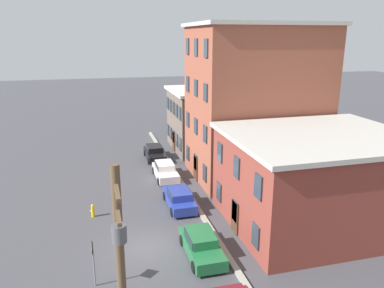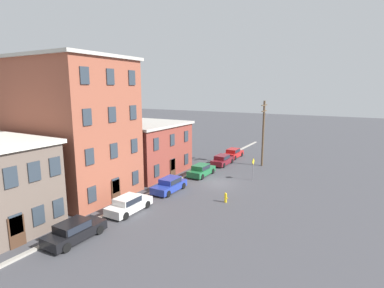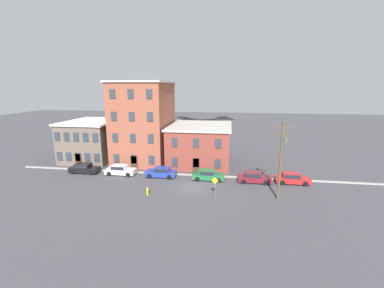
% 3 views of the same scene
% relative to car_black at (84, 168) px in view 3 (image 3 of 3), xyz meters
% --- Properties ---
extents(ground_plane, '(200.00, 200.00, 0.00)m').
position_rel_car_black_xyz_m(ground_plane, '(17.06, -3.32, -0.75)').
color(ground_plane, '#424247').
extents(kerb_strip, '(56.00, 0.36, 0.16)m').
position_rel_car_black_xyz_m(kerb_strip, '(17.06, 1.18, -0.67)').
color(kerb_strip, '#9E998E').
rests_on(kerb_strip, ground_plane).
extents(apartment_corner, '(8.70, 10.89, 6.88)m').
position_rel_car_black_xyz_m(apartment_corner, '(-2.54, 7.86, 2.70)').
color(apartment_corner, '#66564C').
rests_on(apartment_corner, ground_plane).
extents(apartment_midblock, '(9.07, 11.50, 13.68)m').
position_rel_car_black_xyz_m(apartment_midblock, '(6.91, 8.17, 6.11)').
color(apartment_midblock, brown).
rests_on(apartment_midblock, ground_plane).
extents(apartment_far, '(10.32, 12.12, 6.42)m').
position_rel_car_black_xyz_m(apartment_far, '(16.72, 8.48, 2.47)').
color(apartment_far, brown).
rests_on(apartment_far, ground_plane).
extents(car_black, '(4.40, 1.92, 1.43)m').
position_rel_car_black_xyz_m(car_black, '(0.00, 0.00, 0.00)').
color(car_black, black).
rests_on(car_black, ground_plane).
extents(car_white, '(4.40, 1.92, 1.43)m').
position_rel_car_black_xyz_m(car_white, '(5.75, 0.04, 0.00)').
color(car_white, silver).
rests_on(car_white, ground_plane).
extents(car_blue, '(4.40, 1.92, 1.43)m').
position_rel_car_black_xyz_m(car_blue, '(12.03, -0.06, 0.00)').
color(car_blue, '#233899').
rests_on(car_blue, ground_plane).
extents(car_green, '(4.40, 1.92, 1.43)m').
position_rel_car_black_xyz_m(car_green, '(18.77, -0.27, 0.00)').
color(car_green, '#1E6638').
rests_on(car_green, ground_plane).
extents(car_maroon, '(4.40, 1.92, 1.43)m').
position_rel_car_black_xyz_m(car_maroon, '(25.06, -0.32, 0.00)').
color(car_maroon, maroon).
rests_on(car_maroon, ground_plane).
extents(car_red, '(4.40, 1.92, 1.43)m').
position_rel_car_black_xyz_m(car_red, '(30.10, 0.03, 0.00)').
color(car_red, '#B21E1E').
rests_on(car_red, ground_plane).
extents(caution_sign, '(0.89, 0.08, 2.72)m').
position_rel_car_black_xyz_m(caution_sign, '(20.11, -6.44, 1.06)').
color(caution_sign, slate).
rests_on(caution_sign, ground_plane).
extents(utility_pole, '(2.40, 0.44, 9.08)m').
position_rel_car_black_xyz_m(utility_pole, '(27.41, -5.39, 4.35)').
color(utility_pole, brown).
rests_on(utility_pole, ground_plane).
extents(fire_hydrant, '(0.24, 0.34, 0.96)m').
position_rel_car_black_xyz_m(fire_hydrant, '(12.02, -6.48, -0.27)').
color(fire_hydrant, yellow).
rests_on(fire_hydrant, ground_plane).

